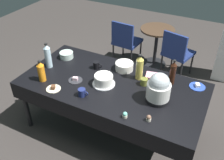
# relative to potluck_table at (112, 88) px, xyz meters

# --- Properties ---
(ground) EXTENTS (9.00, 9.00, 0.00)m
(ground) POSITION_rel_potluck_table_xyz_m (0.00, 0.00, -0.69)
(ground) COLOR #383330
(potluck_table) EXTENTS (2.20, 1.10, 0.75)m
(potluck_table) POSITION_rel_potluck_table_xyz_m (0.00, 0.00, 0.00)
(potluck_table) COLOR black
(potluck_table) RESTS_ON ground
(frosted_layer_cake) EXTENTS (0.27, 0.27, 0.13)m
(frosted_layer_cake) POSITION_rel_potluck_table_xyz_m (-0.08, -0.06, 0.12)
(frosted_layer_cake) COLOR silver
(frosted_layer_cake) RESTS_ON potluck_table
(slow_cooker) EXTENTS (0.27, 0.27, 0.34)m
(slow_cooker) POSITION_rel_potluck_table_xyz_m (0.58, -0.05, 0.22)
(slow_cooker) COLOR black
(slow_cooker) RESTS_ON potluck_table
(glass_salad_bowl) EXTENTS (0.19, 0.19, 0.08)m
(glass_salad_bowl) POSITION_rel_potluck_table_xyz_m (-0.84, 0.25, 0.10)
(glass_salad_bowl) COLOR #B2C6BC
(glass_salad_bowl) RESTS_ON potluck_table
(ceramic_snack_bowl) EXTENTS (0.23, 0.23, 0.10)m
(ceramic_snack_bowl) POSITION_rel_potluck_table_xyz_m (0.00, 0.34, 0.11)
(ceramic_snack_bowl) COLOR silver
(ceramic_snack_bowl) RESTS_ON potluck_table
(dessert_plate_cream) EXTENTS (0.17, 0.17, 0.05)m
(dessert_plate_cream) POSITION_rel_potluck_table_xyz_m (-0.55, -0.41, 0.07)
(dessert_plate_cream) COLOR beige
(dessert_plate_cream) RESTS_ON potluck_table
(dessert_plate_charcoal) EXTENTS (0.17, 0.17, 0.05)m
(dessert_plate_charcoal) POSITION_rel_potluck_table_xyz_m (-0.42, -0.15, 0.07)
(dessert_plate_charcoal) COLOR #2D2D33
(dessert_plate_charcoal) RESTS_ON potluck_table
(dessert_plate_cobalt) EXTENTS (0.19, 0.19, 0.04)m
(dessert_plate_cobalt) POSITION_rel_potluck_table_xyz_m (0.92, 0.40, 0.07)
(dessert_plate_cobalt) COLOR #2D4CB2
(dessert_plate_cobalt) RESTS_ON potluck_table
(cupcake_vanilla) EXTENTS (0.05, 0.05, 0.07)m
(cupcake_vanilla) POSITION_rel_potluck_table_xyz_m (0.46, 0.21, 0.09)
(cupcake_vanilla) COLOR beige
(cupcake_vanilla) RESTS_ON potluck_table
(cupcake_rose) EXTENTS (0.05, 0.05, 0.07)m
(cupcake_rose) POSITION_rel_potluck_table_xyz_m (0.61, -0.39, 0.09)
(cupcake_rose) COLOR beige
(cupcake_rose) RESTS_ON potluck_table
(cupcake_berry) EXTENTS (0.05, 0.05, 0.07)m
(cupcake_berry) POSITION_rel_potluck_table_xyz_m (0.38, -0.45, 0.09)
(cupcake_berry) COLOR beige
(cupcake_berry) RESTS_ON potluck_table
(soda_bottle_ginger_ale) EXTENTS (0.09, 0.09, 0.33)m
(soda_bottle_ginger_ale) POSITION_rel_potluck_table_xyz_m (0.24, 0.25, 0.22)
(soda_bottle_ginger_ale) COLOR gold
(soda_bottle_ginger_ale) RESTS_ON potluck_table
(soda_bottle_orange_juice) EXTENTS (0.09, 0.09, 0.28)m
(soda_bottle_orange_juice) POSITION_rel_potluck_table_xyz_m (-0.78, -0.33, 0.19)
(soda_bottle_orange_juice) COLOR orange
(soda_bottle_orange_juice) RESTS_ON potluck_table
(soda_bottle_water) EXTENTS (0.08, 0.08, 0.34)m
(soda_bottle_water) POSITION_rel_potluck_table_xyz_m (-0.90, -0.04, 0.22)
(soda_bottle_water) COLOR silver
(soda_bottle_water) RESTS_ON potluck_table
(soda_bottle_cola) EXTENTS (0.07, 0.07, 0.32)m
(soda_bottle_cola) POSITION_rel_potluck_table_xyz_m (0.62, 0.33, 0.21)
(soda_bottle_cola) COLOR #33190F
(soda_bottle_cola) RESTS_ON potluck_table
(coffee_mug_navy) EXTENTS (0.13, 0.09, 0.09)m
(coffee_mug_navy) POSITION_rel_potluck_table_xyz_m (-0.19, -0.36, 0.11)
(coffee_mug_navy) COLOR navy
(coffee_mug_navy) RESTS_ON potluck_table
(coffee_mug_olive) EXTENTS (0.12, 0.09, 0.08)m
(coffee_mug_olive) POSITION_rel_potluck_table_xyz_m (0.35, 0.15, 0.10)
(coffee_mug_olive) COLOR olive
(coffee_mug_olive) RESTS_ON potluck_table
(coffee_mug_black) EXTENTS (0.12, 0.08, 0.10)m
(coffee_mug_black) POSITION_rel_potluck_table_xyz_m (-0.33, 0.20, 0.11)
(coffee_mug_black) COLOR black
(coffee_mug_black) RESTS_ON potluck_table
(paper_napkin_stack) EXTENTS (0.17, 0.17, 0.02)m
(paper_napkin_stack) POSITION_rel_potluck_table_xyz_m (0.37, 0.36, 0.07)
(paper_napkin_stack) COLOR pink
(paper_napkin_stack) RESTS_ON potluck_table
(maroon_chair_left) EXTENTS (0.47, 0.47, 0.85)m
(maroon_chair_left) POSITION_rel_potluck_table_xyz_m (-0.56, 1.61, -0.20)
(maroon_chair_left) COLOR navy
(maroon_chair_left) RESTS_ON ground
(maroon_chair_right) EXTENTS (0.54, 0.54, 0.85)m
(maroon_chair_right) POSITION_rel_potluck_table_xyz_m (0.38, 1.61, -0.20)
(maroon_chair_right) COLOR navy
(maroon_chair_right) RESTS_ON ground
(round_cafe_table) EXTENTS (0.60, 0.60, 0.72)m
(round_cafe_table) POSITION_rel_potluck_table_xyz_m (-0.05, 1.84, -0.19)
(round_cafe_table) COLOR #473323
(round_cafe_table) RESTS_ON ground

